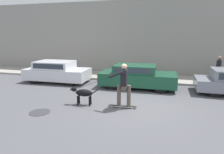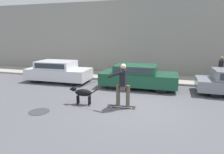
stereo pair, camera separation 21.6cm
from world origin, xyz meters
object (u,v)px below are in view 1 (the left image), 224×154
at_px(dog, 83,93).
at_px(parked_car_1, 137,76).
at_px(pedestrian_with_bag, 219,68).
at_px(skateboarder, 124,83).
at_px(parked_car_0, 57,72).

bearing_deg(dog, parked_car_1, -121.58).
relative_size(dog, pedestrian_with_bag, 0.79).
xyz_separation_m(dog, pedestrian_with_bag, (6.30, 5.54, 0.46)).
relative_size(dog, skateboarder, 0.46).
height_order(parked_car_0, skateboarder, skateboarder).
xyz_separation_m(parked_car_0, parked_car_1, (5.01, 0.00, -0.01)).
bearing_deg(parked_car_1, parked_car_0, 179.04).
distance_m(parked_car_0, parked_car_1, 5.01).
xyz_separation_m(parked_car_1, dog, (-1.78, -3.38, -0.13)).
xyz_separation_m(skateboarder, pedestrian_with_bag, (4.58, 5.45, -0.06)).
height_order(parked_car_0, parked_car_1, parked_car_0).
bearing_deg(dog, skateboarder, 179.20).
bearing_deg(parked_car_0, skateboarder, -35.17).
relative_size(parked_car_1, dog, 3.41).
xyz_separation_m(parked_car_0, skateboarder, (4.96, -3.29, 0.38)).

